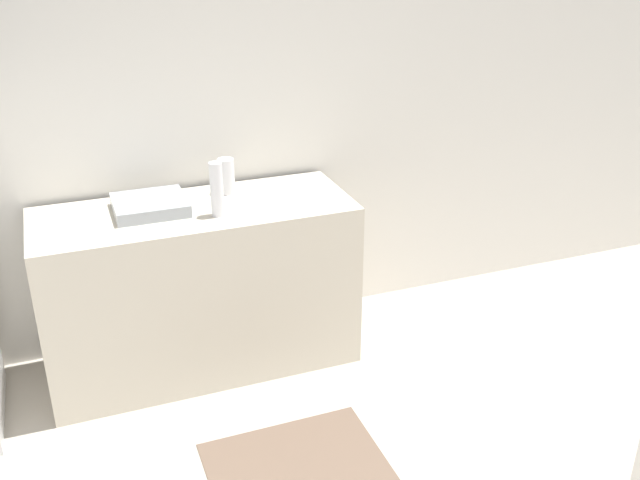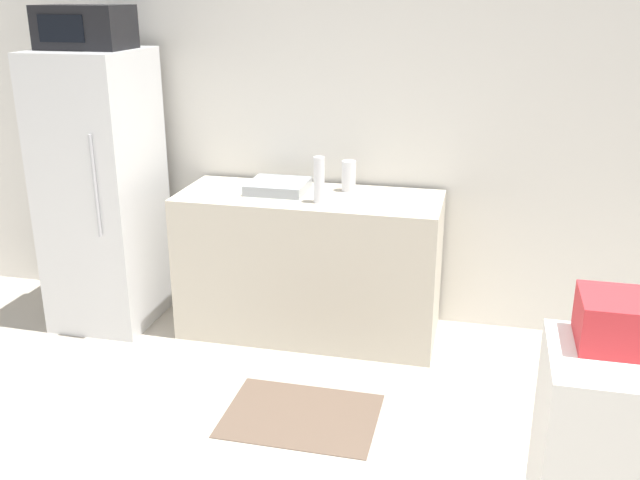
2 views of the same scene
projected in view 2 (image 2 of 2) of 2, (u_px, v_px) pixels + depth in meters
The scene contains 9 objects.
wall_back at pixel (370, 114), 4.28m from camera, with size 8.00×0.06×2.60m, color white.
refrigerator at pixel (102, 191), 4.36m from camera, with size 0.58×0.67×1.68m.
microwave at pixel (85, 27), 4.04m from camera, with size 0.50×0.34×0.24m.
counter at pixel (309, 265), 4.30m from camera, with size 1.54×0.60×0.87m, color beige.
sink_basin at pixel (278, 186), 4.23m from camera, with size 0.34×0.32×0.06m, color #9EA3A8.
bottle_tall at pixel (319, 180), 3.97m from camera, with size 0.06×0.06×0.26m, color silver.
bottle_short at pixel (349, 176), 4.22m from camera, with size 0.08×0.08×0.18m, color silver.
basket at pixel (622, 322), 2.05m from camera, with size 0.25×0.23×0.15m, color red.
kitchen_rug at pixel (301, 415), 3.55m from camera, with size 0.76×0.56×0.01m, color brown.
Camera 2 is at (0.69, -1.07, 2.01)m, focal length 40.00 mm.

